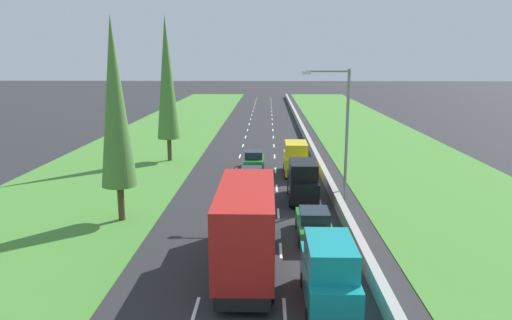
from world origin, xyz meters
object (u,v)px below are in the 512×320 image
(black_van_right_lane, at_px, (303,181))
(poplar_tree_third, at_px, (167,78))
(red_box_truck_centre_lane, at_px, (247,224))
(yellow_van_right_lane, at_px, (296,159))
(green_sedan_right_lane_third, at_px, (314,224))
(grey_hatchback_centre_lane_fourth, at_px, (252,178))
(poplar_tree_second, at_px, (115,104))
(grey_hatchback_centre_lane, at_px, (254,199))
(green_hatchback_centre_lane, at_px, (254,160))
(street_light_mast, at_px, (342,126))
(teal_van_right_lane, at_px, (329,273))

(black_van_right_lane, height_order, poplar_tree_third, poplar_tree_third)
(red_box_truck_centre_lane, bearing_deg, yellow_van_right_lane, 79.93)
(green_sedan_right_lane_third, distance_m, yellow_van_right_lane, 14.58)
(grey_hatchback_centre_lane_fourth, bearing_deg, poplar_tree_second, -136.45)
(grey_hatchback_centre_lane, bearing_deg, poplar_tree_third, 119.14)
(grey_hatchback_centre_lane, bearing_deg, poplar_tree_second, -166.57)
(grey_hatchback_centre_lane_fourth, height_order, green_hatchback_centre_lane, same)
(black_van_right_lane, bearing_deg, street_light_mast, -3.50)
(poplar_tree_second, distance_m, poplar_tree_third, 17.33)
(black_van_right_lane, relative_size, poplar_tree_second, 0.40)
(green_sedan_right_lane_third, relative_size, poplar_tree_third, 0.33)
(black_van_right_lane, distance_m, green_hatchback_centre_lane, 10.05)
(red_box_truck_centre_lane, height_order, green_hatchback_centre_lane, red_box_truck_centre_lane)
(teal_van_right_lane, xyz_separation_m, green_hatchback_centre_lane, (-3.65, 23.75, -0.56))
(teal_van_right_lane, relative_size, grey_hatchback_centre_lane_fourth, 1.26)
(street_light_mast, bearing_deg, poplar_tree_third, 137.80)
(teal_van_right_lane, height_order, green_sedan_right_lane_third, teal_van_right_lane)
(grey_hatchback_centre_lane, distance_m, green_hatchback_centre_lane, 11.85)
(black_van_right_lane, xyz_separation_m, poplar_tree_third, (-11.86, 12.90, 6.45))
(teal_van_right_lane, distance_m, black_van_right_lane, 14.39)
(black_van_right_lane, relative_size, yellow_van_right_lane, 1.00)
(teal_van_right_lane, bearing_deg, yellow_van_right_lane, 90.18)
(grey_hatchback_centre_lane, bearing_deg, black_van_right_lane, 37.14)
(grey_hatchback_centre_lane, relative_size, green_hatchback_centre_lane, 1.00)
(red_box_truck_centre_lane, bearing_deg, green_sedan_right_lane_third, 48.99)
(green_hatchback_centre_lane, bearing_deg, red_box_truck_centre_lane, -89.21)
(green_sedan_right_lane_third, distance_m, poplar_tree_second, 13.29)
(teal_van_right_lane, xyz_separation_m, grey_hatchback_centre_lane_fourth, (-3.63, 17.28, -0.56))
(poplar_tree_second, relative_size, poplar_tree_third, 0.89)
(green_hatchback_centre_lane, xyz_separation_m, yellow_van_right_lane, (3.58, -1.82, 0.56))
(yellow_van_right_lane, relative_size, poplar_tree_second, 0.40)
(grey_hatchback_centre_lane_fourth, bearing_deg, street_light_mast, -26.35)
(poplar_tree_second, distance_m, street_light_mast, 14.57)
(grey_hatchback_centre_lane_fourth, bearing_deg, red_box_truck_centre_lane, -88.91)
(green_sedan_right_lane_third, distance_m, red_box_truck_centre_lane, 5.48)
(grey_hatchback_centre_lane_fourth, height_order, street_light_mast, street_light_mast)
(grey_hatchback_centre_lane_fourth, distance_m, green_hatchback_centre_lane, 6.47)
(street_light_mast, bearing_deg, grey_hatchback_centre_lane, -158.15)
(red_box_truck_centre_lane, xyz_separation_m, yellow_van_right_lane, (3.30, 18.57, -0.78))
(poplar_tree_third, bearing_deg, black_van_right_lane, -47.40)
(black_van_right_lane, relative_size, grey_hatchback_centre_lane, 1.26)
(yellow_van_right_lane, bearing_deg, green_sedan_right_lane_third, -89.29)
(red_box_truck_centre_lane, distance_m, street_light_mast, 12.74)
(grey_hatchback_centre_lane, bearing_deg, grey_hatchback_centre_lane_fourth, 93.49)
(grey_hatchback_centre_lane_fourth, xyz_separation_m, poplar_tree_third, (-8.25, 10.01, 7.02))
(grey_hatchback_centre_lane, xyz_separation_m, poplar_tree_third, (-8.58, 15.39, 7.02))
(green_sedan_right_lane_third, distance_m, street_light_mast, 8.52)
(black_van_right_lane, relative_size, green_hatchback_centre_lane, 1.26)
(grey_hatchback_centre_lane_fourth, relative_size, poplar_tree_third, 0.29)
(green_sedan_right_lane_third, xyz_separation_m, grey_hatchback_centre_lane_fourth, (-3.74, 9.92, 0.02))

